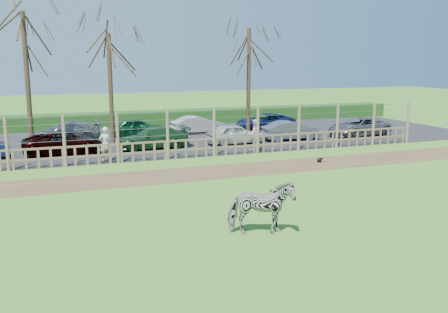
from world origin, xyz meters
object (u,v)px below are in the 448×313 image
object	(u,v)px
tree_mid	(110,62)
car_2	(64,143)
car_6	(359,127)
car_9	(66,131)
visitor_b	(254,135)
car_3	(153,138)
tree_right	(249,56)
visitor_a	(105,144)
car_11	(198,125)
car_10	(138,127)
car_4	(235,134)
zebra	(261,208)
car_5	(291,130)
crow	(320,160)
car_12	(265,122)
tree_left	(25,48)

from	to	relation	value
tree_mid	car_2	size ratio (longest dim) A/B	1.58
car_6	car_9	xyz separation A→B (m)	(-18.21, 4.73, 0.00)
visitor_b	car_3	bearing A→B (deg)	-26.08
tree_right	car_2	bearing A→B (deg)	-167.12
visitor_a	car_3	distance (m)	4.08
car_9	car_11	bearing A→B (deg)	89.77
car_2	car_10	distance (m)	6.84
tree_right	car_4	xyz separation A→B (m)	(-2.10, -2.92, -4.60)
tree_right	zebra	size ratio (longest dim) A/B	3.84
car_4	car_5	distance (m)	3.81
crow	car_12	bearing A→B (deg)	78.88
car_5	car_6	size ratio (longest dim) A/B	0.84
tree_mid	car_9	xyz separation A→B (m)	(-2.52, 2.30, -4.23)
tree_right	car_3	distance (m)	8.86
zebra	car_6	xyz separation A→B (m)	(13.88, 14.82, -0.17)
car_6	car_9	size ratio (longest dim) A/B	1.04
zebra	visitor_b	size ratio (longest dim) A/B	1.11
tree_right	car_12	bearing A→B (deg)	40.59
car_12	tree_mid	bearing A→B (deg)	-83.95
car_4	car_6	size ratio (longest dim) A/B	0.82
tree_left	crow	world-z (taller)	tree_left
car_4	tree_mid	bearing A→B (deg)	67.85
tree_left	zebra	world-z (taller)	tree_left
zebra	car_10	size ratio (longest dim) A/B	0.54
tree_mid	car_11	xyz separation A→B (m)	(6.08, 2.46, -4.23)
zebra	car_10	world-z (taller)	zebra
car_10	tree_right	bearing A→B (deg)	-102.63
tree_left	visitor_a	size ratio (longest dim) A/B	4.57
car_3	car_6	size ratio (longest dim) A/B	0.96
tree_right	visitor_b	bearing A→B (deg)	-109.58
tree_left	car_12	bearing A→B (deg)	11.83
visitor_b	tree_right	bearing A→B (deg)	-109.63
crow	car_3	xyz separation A→B (m)	(-6.94, 6.62, 0.52)
crow	car_12	xyz separation A→B (m)	(2.18, 11.09, 0.52)
car_3	visitor_b	bearing A→B (deg)	61.47
tree_left	car_10	distance (m)	8.94
car_4	car_12	bearing A→B (deg)	-44.40
car_11	zebra	bearing A→B (deg)	165.56
zebra	car_5	bearing A→B (deg)	-14.32
car_3	tree_right	bearing A→B (deg)	108.52
tree_mid	car_10	distance (m)	5.34
tree_left	car_11	bearing A→B (deg)	18.09
crow	car_6	bearing A→B (deg)	43.20
car_5	car_11	world-z (taller)	same
car_2	car_5	world-z (taller)	same
tree_left	crow	size ratio (longest dim) A/B	25.82
zebra	car_3	size ratio (longest dim) A/B	0.46
tree_mid	visitor_b	size ratio (longest dim) A/B	3.96
visitor_a	car_5	world-z (taller)	visitor_a
tree_mid	car_3	bearing A→B (deg)	-48.88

